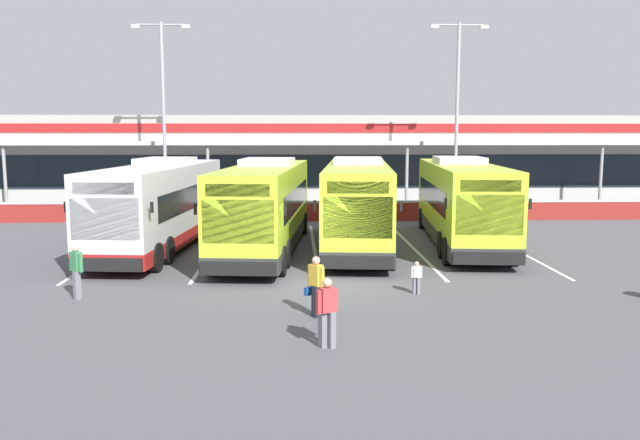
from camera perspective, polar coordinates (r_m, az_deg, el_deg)
The scene contains 18 objects.
ground_plane at distance 21.51m, azimuth -0.06°, elevation -5.31°, with size 200.00×200.00×0.00m, color #4C4C51.
terminal_building at distance 47.89m, azimuth -1.24°, elevation 5.52°, with size 70.00×13.00×6.00m.
red_barrier_wall at distance 35.71m, azimuth -0.91°, elevation 0.81°, with size 60.00×0.40×1.10m.
coach_bus_leftmost at distance 27.85m, azimuth -13.90°, elevation 1.18°, with size 3.87×12.33×3.78m.
coach_bus_left_centre at distance 26.51m, azimuth -4.88°, elevation 1.06°, with size 3.87×12.33×3.78m.
coach_bus_centre at distance 27.46m, azimuth 3.33°, elevation 1.30°, with size 3.87×12.33×3.78m.
coach_bus_right_centre at distance 28.76m, azimuth 12.37°, elevation 1.43°, with size 3.87×12.33×3.78m.
bay_stripe_far_west at distance 28.42m, azimuth -17.72°, elevation -2.47°, with size 0.14×13.00×0.01m, color silver.
bay_stripe_west at distance 27.59m, azimuth -9.28°, elevation -2.50°, with size 0.14×13.00×0.01m, color silver.
bay_stripe_mid_west at distance 27.38m, azimuth -0.52°, elevation -2.47°, with size 0.14×13.00×0.01m, color silver.
bay_stripe_centre at distance 27.82m, azimuth 8.17°, elevation -2.39°, with size 0.14×13.00×0.01m, color silver.
bay_stripe_mid_east at distance 28.87m, azimuth 16.40°, elevation -2.26°, with size 0.14×13.00×0.01m, color silver.
pedestrian_with_handbag at distance 17.16m, azimuth -0.39°, elevation -5.72°, with size 0.54×0.60×1.62m.
pedestrian_in_dark_coat at distance 14.68m, azimuth 0.63°, elevation -7.98°, with size 0.51×0.36×1.62m.
pedestrian_child at distance 19.76m, azimuth 8.52°, elevation -4.95°, with size 0.33×0.18×1.00m.
pedestrian_near_bin at distance 20.24m, azimuth -20.72°, elevation -4.11°, with size 0.48×0.42×1.62m.
lamp_post_west at distance 38.36m, azimuth -13.65°, elevation 9.66°, with size 3.24×0.28×11.00m.
lamp_post_centre at distance 38.24m, azimuth 12.01°, elevation 9.71°, with size 3.24×0.28×11.00m.
Camera 1 is at (-0.76, -20.94, 4.84)m, focal length 36.24 mm.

